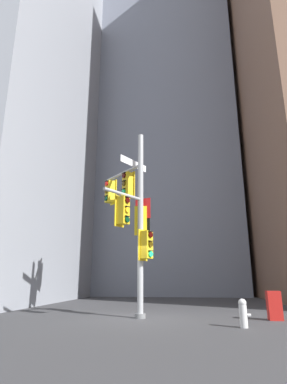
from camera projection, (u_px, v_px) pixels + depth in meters
ground at (140, 318)px, 10.92m from camera, size 120.00×120.00×0.00m
building_mid_block at (152, 123)px, 36.39m from camera, size 16.40×16.40×37.79m
signal_pole_assembly at (132, 212)px, 12.21m from camera, size 2.41×3.70×7.03m
fire_hydrant at (243, 312)px, 8.92m from camera, size 0.33×0.23×0.79m
newspaper_box at (274, 305)px, 10.52m from camera, size 0.45×0.36×0.94m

